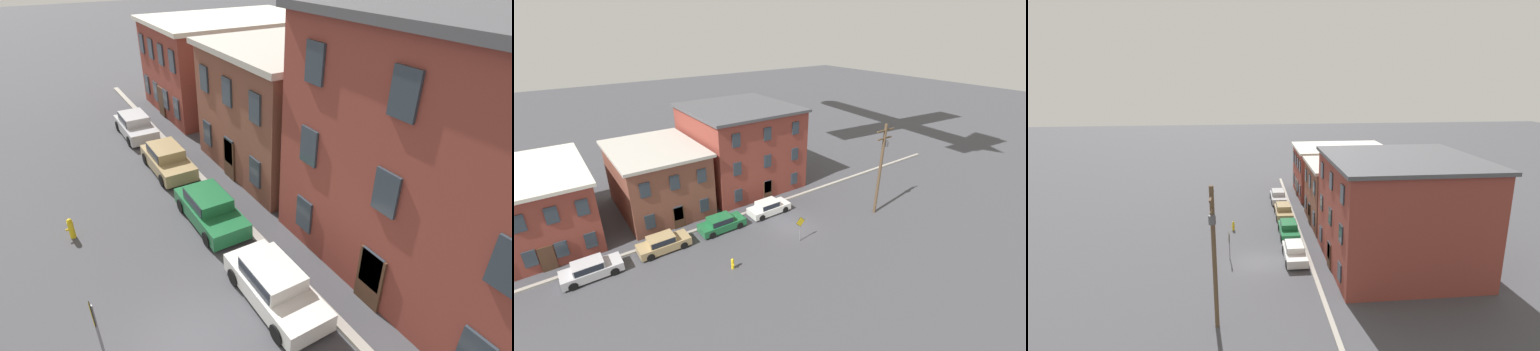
{
  "view_description": "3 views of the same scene",
  "coord_description": "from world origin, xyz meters",
  "views": [
    {
      "loc": [
        8.17,
        -2.49,
        10.83
      ],
      "look_at": [
        -1.25,
        3.12,
        4.6
      ],
      "focal_mm": 28.0,
      "sensor_mm": 36.0,
      "label": 1
    },
    {
      "loc": [
        -17.89,
        -22.06,
        18.09
      ],
      "look_at": [
        -0.35,
        2.83,
        4.47
      ],
      "focal_mm": 24.0,
      "sensor_mm": 36.0,
      "label": 2
    },
    {
      "loc": [
        31.91,
        -0.88,
        15.81
      ],
      "look_at": [
        -1.45,
        2.44,
        7.35
      ],
      "focal_mm": 28.0,
      "sensor_mm": 36.0,
      "label": 3
    }
  ],
  "objects": [
    {
      "name": "utility_pole",
      "position": [
        8.96,
        -2.93,
        5.31
      ],
      "size": [
        2.4,
        0.44,
        9.46
      ],
      "color": "brown",
      "rests_on": "ground_plane"
    },
    {
      "name": "car_green",
      "position": [
        -5.67,
        3.33,
        0.75
      ],
      "size": [
        4.4,
        1.92,
        1.43
      ],
      "color": "#1E6638",
      "rests_on": "ground_plane"
    },
    {
      "name": "fire_hydrant",
      "position": [
        -7.61,
        -2.28,
        0.48
      ],
      "size": [
        0.24,
        0.34,
        0.96
      ],
      "color": "yellow",
      "rests_on": "ground_plane"
    },
    {
      "name": "caution_sign",
      "position": [
        -0.77,
        -2.45,
        1.7
      ],
      "size": [
        1.02,
        0.08,
        2.53
      ],
      "color": "slate",
      "rests_on": "ground_plane"
    },
    {
      "name": "car_tan",
      "position": [
        -11.3,
        3.36,
        0.75
      ],
      "size": [
        4.4,
        1.92,
        1.43
      ],
      "color": "tan",
      "rests_on": "ground_plane"
    },
    {
      "name": "kerb_strip",
      "position": [
        0.0,
        4.5,
        0.08
      ],
      "size": [
        56.0,
        0.36,
        0.16
      ],
      "primitive_type": "cube",
      "color": "#9E998E",
      "rests_on": "ground_plane"
    },
    {
      "name": "car_white",
      "position": [
        -0.24,
        3.26,
        0.75
      ],
      "size": [
        4.4,
        1.92,
        1.43
      ],
      "color": "silver",
      "rests_on": "ground_plane"
    },
    {
      "name": "car_silver",
      "position": [
        -17.06,
        3.22,
        0.75
      ],
      "size": [
        4.4,
        1.92,
        1.43
      ],
      "color": "#B7B7BC",
      "rests_on": "ground_plane"
    },
    {
      "name": "ground_plane",
      "position": [
        0.0,
        0.0,
        0.0
      ],
      "size": [
        200.0,
        200.0,
        0.0
      ],
      "primitive_type": "plane",
      "color": "#424247"
    },
    {
      "name": "apartment_far",
      "position": [
        1.54,
        11.78,
        4.71
      ],
      "size": [
        11.72,
        12.07,
        9.39
      ],
      "color": "brown",
      "rests_on": "ground_plane"
    },
    {
      "name": "apartment_midblock",
      "position": [
        -8.79,
        11.23,
        3.37
      ],
      "size": [
        8.54,
        10.98,
        6.7
      ],
      "color": "brown",
      "rests_on": "ground_plane"
    },
    {
      "name": "apartment_corner",
      "position": [
        -19.6,
        11.85,
        3.29
      ],
      "size": [
        9.03,
        12.22,
        6.56
      ],
      "color": "brown",
      "rests_on": "ground_plane"
    }
  ]
}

